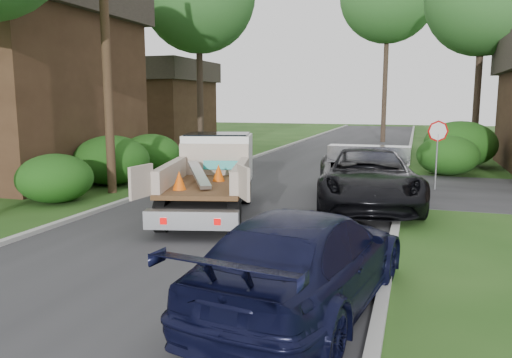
{
  "coord_description": "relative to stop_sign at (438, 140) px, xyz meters",
  "views": [
    {
      "loc": [
        4.5,
        -9.7,
        3.15
      ],
      "look_at": [
        0.67,
        2.15,
        1.2
      ],
      "focal_mm": 35.0,
      "sensor_mm": 36.0,
      "label": 1
    }
  ],
  "objects": [
    {
      "name": "ground",
      "position": [
        -5.2,
        -9.0,
        -1.78
      ],
      "size": [
        120.0,
        120.0,
        0.0
      ],
      "primitive_type": "plane",
      "color": "#1D4213",
      "rests_on": "ground"
    },
    {
      "name": "road",
      "position": [
        -5.2,
        1.0,
        -1.77
      ],
      "size": [
        8.0,
        90.0,
        0.02
      ],
      "primitive_type": "cube",
      "color": "#28282B",
      "rests_on": "ground"
    },
    {
      "name": "curb_left",
      "position": [
        -9.3,
        1.0,
        -1.72
      ],
      "size": [
        0.2,
        90.0,
        0.12
      ],
      "primitive_type": "cube",
      "color": "#9E9E99",
      "rests_on": "ground"
    },
    {
      "name": "curb_right",
      "position": [
        -1.1,
        1.0,
        -1.72
      ],
      "size": [
        0.2,
        90.0,
        0.12
      ],
      "primitive_type": "cube",
      "color": "#9E9E99",
      "rests_on": "ground"
    },
    {
      "name": "stop_sign",
      "position": [
        0.0,
        0.0,
        0.0
      ],
      "size": [
        0.71,
        0.32,
        2.48
      ],
      "color": "slate",
      "rests_on": "ground"
    },
    {
      "name": "utility_pole",
      "position": [
        -10.68,
        -4.02,
        3.4
      ],
      "size": [
        2.42,
        1.25,
        10.0
      ],
      "color": "#382619",
      "rests_on": "ground"
    },
    {
      "name": "house_left_near",
      "position": [
        -17.2,
        -2.0,
        2.5
      ],
      "size": [
        9.72,
        8.64,
        8.4
      ],
      "color": "#372216",
      "rests_on": "ground"
    },
    {
      "name": "house_left_far",
      "position": [
        -18.7,
        13.0,
        1.27
      ],
      "size": [
        7.56,
        7.56,
        6.0
      ],
      "color": "#372216",
      "rests_on": "ground"
    },
    {
      "name": "hedge_left_a",
      "position": [
        -11.4,
        -6.0,
        -1.01
      ],
      "size": [
        2.34,
        2.34,
        1.53
      ],
      "primitive_type": "ellipsoid",
      "color": "#144710",
      "rests_on": "ground"
    },
    {
      "name": "hedge_left_b",
      "position": [
        -11.7,
        -2.5,
        -0.84
      ],
      "size": [
        2.86,
        2.86,
        1.87
      ],
      "primitive_type": "ellipsoid",
      "color": "#144710",
      "rests_on": "ground"
    },
    {
      "name": "hedge_left_c",
      "position": [
        -12.0,
        1.0,
        -0.93
      ],
      "size": [
        2.6,
        2.6,
        1.7
      ],
      "primitive_type": "ellipsoid",
      "color": "#144710",
      "rests_on": "ground"
    },
    {
      "name": "hedge_right_a",
      "position": [
        0.6,
        4.0,
        -0.93
      ],
      "size": [
        2.6,
        2.6,
        1.7
      ],
      "primitive_type": "ellipsoid",
      "color": "#144710",
      "rests_on": "ground"
    },
    {
      "name": "hedge_right_b",
      "position": [
        1.3,
        7.0,
        -0.67
      ],
      "size": [
        3.38,
        3.38,
        2.21
      ],
      "primitive_type": "ellipsoid",
      "color": "#144710",
      "rests_on": "ground"
    },
    {
      "name": "flatbed_truck",
      "position": [
        -6.34,
        -5.31,
        -0.6
      ],
      "size": [
        3.72,
        6.1,
        2.16
      ],
      "rotation": [
        0.0,
        0.0,
        0.25
      ],
      "color": "black",
      "rests_on": "ground"
    },
    {
      "name": "black_pickup",
      "position": [
        -2.09,
        -3.4,
        -0.9
      ],
      "size": [
        3.88,
        6.67,
        1.75
      ],
      "primitive_type": "imported",
      "rotation": [
        0.0,
        0.0,
        0.16
      ],
      "color": "black",
      "rests_on": "ground"
    },
    {
      "name": "navy_suv",
      "position": [
        -2.24,
        -11.5,
        -1.01
      ],
      "size": [
        2.9,
        5.53,
        1.53
      ],
      "primitive_type": "imported",
      "rotation": [
        0.0,
        0.0,
        2.99
      ],
      "color": "black",
      "rests_on": "ground"
    }
  ]
}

